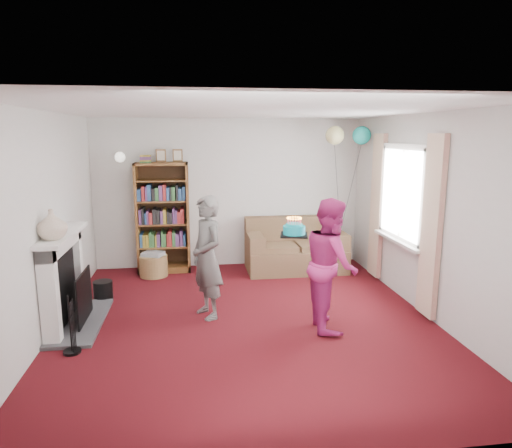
{
  "coord_description": "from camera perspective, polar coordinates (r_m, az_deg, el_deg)",
  "views": [
    {
      "loc": [
        -0.61,
        -5.2,
        2.24
      ],
      "look_at": [
        0.2,
        0.6,
        1.08
      ],
      "focal_mm": 32.0,
      "sensor_mm": 36.0,
      "label": 1
    }
  ],
  "objects": [
    {
      "name": "ground",
      "position": [
        5.69,
        -1.17,
        -11.99
      ],
      "size": [
        5.0,
        5.0,
        0.0
      ],
      "primitive_type": "plane",
      "color": "#370808",
      "rests_on": "ground"
    },
    {
      "name": "wall_back",
      "position": [
        7.8,
        -3.39,
        3.86
      ],
      "size": [
        4.5,
        0.02,
        2.5
      ],
      "primitive_type": "cube",
      "color": "silver",
      "rests_on": "ground"
    },
    {
      "name": "wall_left",
      "position": [
        5.54,
        -25.1,
        -0.17
      ],
      "size": [
        0.02,
        5.0,
        2.5
      ],
      "primitive_type": "cube",
      "color": "silver",
      "rests_on": "ground"
    },
    {
      "name": "wall_right",
      "position": [
        6.02,
        20.67,
        0.99
      ],
      "size": [
        0.02,
        5.0,
        2.5
      ],
      "primitive_type": "cube",
      "color": "silver",
      "rests_on": "ground"
    },
    {
      "name": "ceiling",
      "position": [
        5.24,
        -1.28,
        14.07
      ],
      "size": [
        4.5,
        5.0,
        0.01
      ],
      "primitive_type": "cube",
      "color": "white",
      "rests_on": "wall_back"
    },
    {
      "name": "fireplace",
      "position": [
        5.85,
        -22.34,
        -6.87
      ],
      "size": [
        0.55,
        1.8,
        1.12
      ],
      "color": "#3F3F42",
      "rests_on": "ground"
    },
    {
      "name": "window_bay",
      "position": [
        6.53,
        17.73,
        1.5
      ],
      "size": [
        0.14,
        2.02,
        2.2
      ],
      "color": "white",
      "rests_on": "ground"
    },
    {
      "name": "wall_sconce",
      "position": [
        7.66,
        -16.65,
        8.03
      ],
      "size": [
        0.16,
        0.23,
        0.16
      ],
      "color": "gold",
      "rests_on": "ground"
    },
    {
      "name": "bookcase",
      "position": [
        7.64,
        -11.53,
        0.72
      ],
      "size": [
        0.85,
        0.42,
        2.0
      ],
      "color": "#472B14",
      "rests_on": "ground"
    },
    {
      "name": "sofa",
      "position": [
        7.7,
        4.87,
        -3.27
      ],
      "size": [
        1.62,
        0.86,
        0.86
      ],
      "rotation": [
        0.0,
        0.0,
        -0.0
      ],
      "color": "brown",
      "rests_on": "ground"
    },
    {
      "name": "wicker_basket",
      "position": [
        7.51,
        -12.68,
        -5.02
      ],
      "size": [
        0.45,
        0.45,
        0.39
      ],
      "rotation": [
        0.0,
        0.0,
        -0.39
      ],
      "color": "olive",
      "rests_on": "ground"
    },
    {
      "name": "person_striped",
      "position": [
        5.62,
        -6.14,
        -4.16
      ],
      "size": [
        0.56,
        0.65,
        1.52
      ],
      "primitive_type": "imported",
      "rotation": [
        0.0,
        0.0,
        -1.15
      ],
      "color": "black",
      "rests_on": "ground"
    },
    {
      "name": "person_magenta",
      "position": [
        5.36,
        9.33,
        -4.94
      ],
      "size": [
        0.63,
        0.78,
        1.53
      ],
      "primitive_type": "imported",
      "rotation": [
        0.0,
        0.0,
        1.51
      ],
      "color": "#AE2268",
      "rests_on": "ground"
    },
    {
      "name": "birthday_cake",
      "position": [
        5.47,
        4.79,
        -0.77
      ],
      "size": [
        0.32,
        0.32,
        0.22
      ],
      "rotation": [
        0.0,
        0.0,
        -0.23
      ],
      "color": "black",
      "rests_on": "ground"
    },
    {
      "name": "balloons",
      "position": [
        7.47,
        11.46,
        10.8
      ],
      "size": [
        0.73,
        0.29,
        1.71
      ],
      "color": "#3F3F3F",
      "rests_on": "ground"
    },
    {
      "name": "mantel_vase",
      "position": [
        5.36,
        -24.17,
        -0.04
      ],
      "size": [
        0.38,
        0.38,
        0.33
      ],
      "primitive_type": "imported",
      "rotation": [
        0.0,
        0.0,
        0.26
      ],
      "color": "beige",
      "rests_on": "fireplace"
    }
  ]
}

